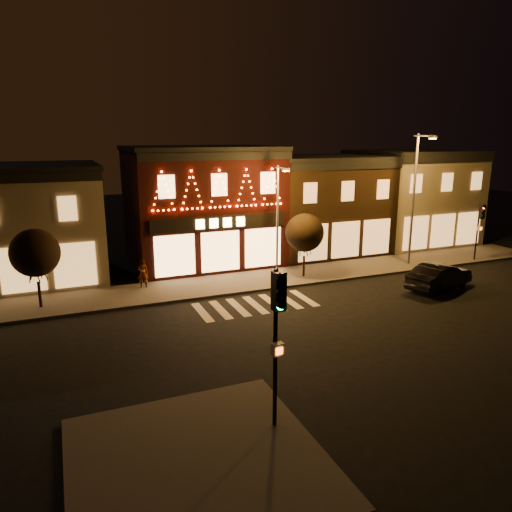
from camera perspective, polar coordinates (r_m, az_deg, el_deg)
ground at (r=23.02m, az=3.76°, el=-8.92°), size 120.00×120.00×0.00m
sidewalk_far at (r=30.63m, az=0.54°, el=-2.85°), size 44.00×4.00×0.15m
sidewalk_near at (r=14.82m, az=-6.95°, el=-22.95°), size 7.00×7.00×0.15m
building_pulp at (r=34.62m, az=-6.41°, el=5.96°), size 10.20×8.34×8.30m
building_right_a at (r=38.39m, az=7.42°, el=6.11°), size 9.20×8.28×7.50m
building_right_b at (r=43.52m, az=17.85°, el=6.68°), size 9.20×8.28×7.80m
traffic_signal_near at (r=14.26m, az=2.55°, el=-7.48°), size 0.38×0.53×5.09m
traffic_signal_far at (r=38.25m, az=25.00°, el=3.85°), size 0.33×0.46×4.10m
streetlamp_mid at (r=29.80m, az=2.68°, el=5.00°), size 0.47×1.62×7.07m
streetlamp_right at (r=34.88m, az=18.43°, el=7.45°), size 0.73×2.05×8.95m
tree_left at (r=27.36m, az=-24.70°, el=0.33°), size 2.52×2.52×4.21m
tree_right at (r=30.69m, az=5.78°, el=2.76°), size 2.44×2.44×4.08m
dark_sedan at (r=30.96m, az=20.89°, el=-2.23°), size 5.09×2.98×1.58m
pedestrian at (r=29.50m, az=-13.25°, el=-2.00°), size 0.72×0.56×1.73m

